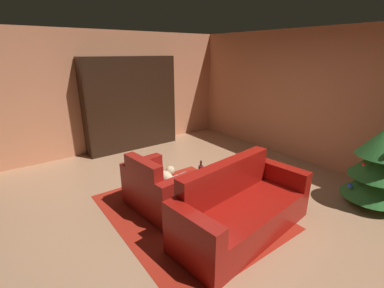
{
  "coord_description": "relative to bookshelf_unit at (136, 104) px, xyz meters",
  "views": [
    {
      "loc": [
        2.72,
        -2.3,
        2.17
      ],
      "look_at": [
        -0.28,
        -0.07,
        0.88
      ],
      "focal_mm": 25.02,
      "sensor_mm": 36.0,
      "label": 1
    }
  ],
  "objects": [
    {
      "name": "couch_red",
      "position": [
        3.7,
        -0.38,
        -0.73
      ],
      "size": [
        1.0,
        1.99,
        0.87
      ],
      "color": "maroon",
      "rests_on": "ground"
    },
    {
      "name": "book_stack_on_table",
      "position": [
        2.97,
        -0.65,
        -0.53
      ],
      "size": [
        0.22,
        0.18,
        0.14
      ],
      "color": "#2A4D83",
      "rests_on": "coffee_table"
    },
    {
      "name": "wall_left",
      "position": [
        -0.27,
        -0.29,
        0.27
      ],
      "size": [
        0.06,
        5.46,
        2.61
      ],
      "primitive_type": "cube",
      "color": "#D28058",
      "rests_on": "ground"
    },
    {
      "name": "wall_back",
      "position": [
        2.94,
        2.41,
        0.27
      ],
      "size": [
        6.47,
        0.06,
        2.61
      ],
      "primitive_type": "cube",
      "color": "#D28058",
      "rests_on": "ground"
    },
    {
      "name": "bottle_on_table",
      "position": [
        2.98,
        -0.45,
        -0.48
      ],
      "size": [
        0.07,
        0.07,
        0.31
      ],
      "color": "maroon",
      "rests_on": "coffee_table"
    },
    {
      "name": "armchair_red",
      "position": [
        2.65,
        -0.96,
        -0.73
      ],
      "size": [
        1.09,
        0.77,
        0.84
      ],
      "color": "maroon",
      "rests_on": "ground"
    },
    {
      "name": "ground_plane",
      "position": [
        2.94,
        -0.29,
        -1.03
      ],
      "size": [
        7.62,
        7.62,
        0.0
      ],
      "primitive_type": "plane",
      "color": "#A87A58"
    },
    {
      "name": "coffee_table",
      "position": [
        2.96,
        -0.63,
        -0.64
      ],
      "size": [
        0.68,
        0.68,
        0.43
      ],
      "color": "black",
      "rests_on": "ground"
    },
    {
      "name": "bookshelf_unit",
      "position": [
        0.0,
        0.0,
        0.0
      ],
      "size": [
        0.38,
        2.11,
        2.08
      ],
      "color": "black",
      "rests_on": "ground"
    },
    {
      "name": "area_rug",
      "position": [
        2.96,
        -0.66,
        -1.03
      ],
      "size": [
        2.49,
        1.99,
        0.01
      ],
      "primitive_type": "cube",
      "color": "maroon",
      "rests_on": "ground"
    },
    {
      "name": "decorated_tree",
      "position": [
        4.43,
        1.63,
        -0.41
      ],
      "size": [
        0.83,
        0.83,
        1.21
      ],
      "color": "brown",
      "rests_on": "ground"
    }
  ]
}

